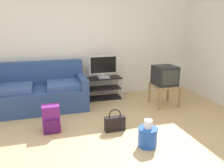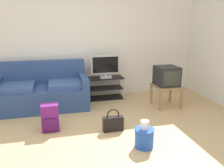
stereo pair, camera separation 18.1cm
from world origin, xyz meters
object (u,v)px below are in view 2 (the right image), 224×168
object	(u,v)px
side_table	(166,89)
cleaning_bucket	(144,136)
backpack	(50,118)
couch	(42,91)
tv_stand	(105,88)
crt_tv	(167,76)
handbag	(113,123)
flat_tv	(105,67)

from	to	relation	value
side_table	cleaning_bucket	bearing A→B (deg)	-126.43
side_table	backpack	bearing A→B (deg)	-166.31
couch	side_table	size ratio (longest dim) A/B	3.53
tv_stand	crt_tv	bearing A→B (deg)	-35.27
couch	side_table	bearing A→B (deg)	-13.52
cleaning_bucket	tv_stand	bearing A→B (deg)	91.76
handbag	cleaning_bucket	bearing A→B (deg)	-62.88
handbag	cleaning_bucket	distance (m)	0.65
handbag	cleaning_bucket	size ratio (longest dim) A/B	0.94
side_table	handbag	bearing A→B (deg)	-148.26
couch	handbag	size ratio (longest dim) A/B	4.90
couch	flat_tv	xyz separation A→B (m)	(1.36, 0.18, 0.41)
flat_tv	handbag	distance (m)	1.73
couch	side_table	world-z (taller)	couch
couch	handbag	xyz separation A→B (m)	(1.13, -1.42, -0.20)
side_table	handbag	distance (m)	1.59
cleaning_bucket	crt_tv	bearing A→B (deg)	53.88
flat_tv	handbag	xyz separation A→B (m)	(-0.23, -1.60, -0.61)
side_table	crt_tv	world-z (taller)	crt_tv
tv_stand	flat_tv	bearing A→B (deg)	-90.00
tv_stand	backpack	bearing A→B (deg)	-131.38
couch	crt_tv	bearing A→B (deg)	-13.16
crt_tv	backpack	bearing A→B (deg)	-165.93
couch	crt_tv	size ratio (longest dim) A/B	4.09
tv_stand	handbag	size ratio (longest dim) A/B	2.20
cleaning_bucket	handbag	bearing A→B (deg)	117.12
flat_tv	backpack	bearing A→B (deg)	-131.85
couch	tv_stand	world-z (taller)	couch
tv_stand	crt_tv	world-z (taller)	crt_tv
flat_tv	crt_tv	xyz separation A→B (m)	(1.11, -0.76, -0.10)
crt_tv	cleaning_bucket	distance (m)	1.83
cleaning_bucket	backpack	bearing A→B (deg)	146.26
couch	tv_stand	xyz separation A→B (m)	(1.36, 0.21, -0.08)
couch	handbag	world-z (taller)	couch
flat_tv	side_table	world-z (taller)	flat_tv
crt_tv	flat_tv	bearing A→B (deg)	145.51
tv_stand	backpack	world-z (taller)	tv_stand
flat_tv	tv_stand	bearing A→B (deg)	90.00
tv_stand	handbag	world-z (taller)	tv_stand
couch	backpack	bearing A→B (deg)	-81.96
crt_tv	cleaning_bucket	xyz separation A→B (m)	(-1.04, -1.42, -0.48)
flat_tv	cleaning_bucket	world-z (taller)	flat_tv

